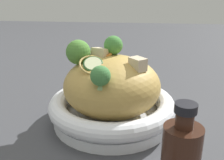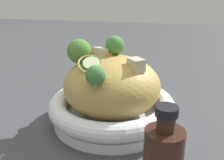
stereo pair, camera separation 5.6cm
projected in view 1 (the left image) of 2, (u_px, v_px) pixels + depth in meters
The scene contains 7 objects.
ground_plane at pixel (112, 121), 0.59m from camera, with size 3.00×3.00×0.00m, color #3D3E42.
serving_bowl at pixel (112, 108), 0.58m from camera, with size 0.27×0.27×0.06m.
noodle_heap at pixel (112, 85), 0.56m from camera, with size 0.20×0.20×0.13m.
broccoli_florets at pixel (96, 53), 0.54m from camera, with size 0.12×0.17×0.07m.
carrot_coins at pixel (93, 58), 0.59m from camera, with size 0.09×0.09×0.04m.
zucchini_slices at pixel (92, 60), 0.54m from camera, with size 0.06×0.09×0.03m.
chicken_chunks at pixel (117, 58), 0.54m from camera, with size 0.12×0.08×0.04m.
Camera 1 is at (0.06, -0.52, 0.29)m, focal length 42.83 mm.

